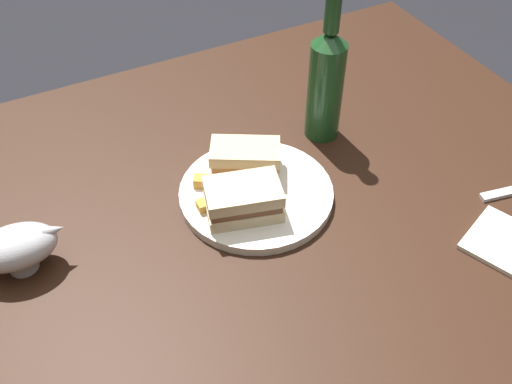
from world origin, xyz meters
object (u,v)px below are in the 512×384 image
at_px(cider_bottle, 326,81).
at_px(napkin, 500,240).
at_px(sandwich_half_left, 245,159).
at_px(gravy_boat, 17,247).
at_px(sandwich_half_right, 242,198).
at_px(plate, 256,193).

xyz_separation_m(cider_bottle, napkin, (-0.11, 0.35, -0.11)).
distance_m(sandwich_half_left, gravy_boat, 0.38).
bearing_deg(napkin, sandwich_half_right, -34.53).
height_order(plate, sandwich_half_right, sandwich_half_right).
relative_size(sandwich_half_left, sandwich_half_right, 1.00).
relative_size(plate, cider_bottle, 0.90).
height_order(gravy_boat, napkin, gravy_boat).
distance_m(sandwich_half_left, sandwich_half_right, 0.09).
bearing_deg(cider_bottle, sandwich_half_right, 29.51).
xyz_separation_m(sandwich_half_left, napkin, (-0.29, 0.31, -0.04)).
bearing_deg(napkin, gravy_boat, -23.17).
height_order(sandwich_half_left, sandwich_half_right, sandwich_half_right).
height_order(gravy_boat, cider_bottle, cider_bottle).
relative_size(cider_bottle, napkin, 2.57).
relative_size(plate, sandwich_half_left, 1.93).
distance_m(plate, sandwich_half_left, 0.06).
bearing_deg(gravy_boat, cider_bottle, -172.73).
relative_size(sandwich_half_left, cider_bottle, 0.47).
bearing_deg(sandwich_half_left, gravy_boat, 3.80).
bearing_deg(plate, sandwich_half_right, 37.76).
xyz_separation_m(sandwich_half_right, napkin, (-0.33, 0.23, -0.04)).
height_order(sandwich_half_right, gravy_boat, gravy_boat).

